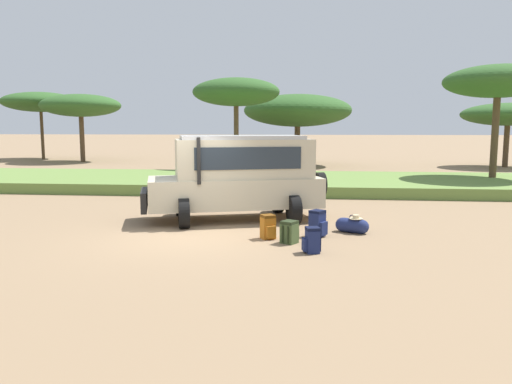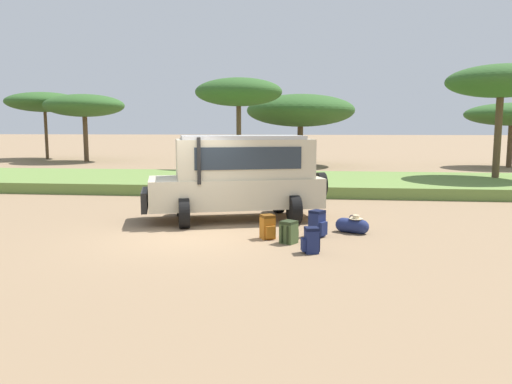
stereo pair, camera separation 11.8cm
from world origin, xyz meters
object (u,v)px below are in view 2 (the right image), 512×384
at_px(backpack_beside_front_wheel, 289,232).
at_px(backpack_outermost, 268,227).
at_px(backpack_near_rear_wheel, 311,241).
at_px(acacia_tree_right_mid, 301,111).
at_px(backpack_cluster_center, 317,224).
at_px(acacia_tree_far_left, 44,102).
at_px(acacia_tree_left_mid, 84,106).
at_px(acacia_tree_distant_right, 512,114).
at_px(duffel_bag_low_black_case, 352,226).
at_px(acacia_tree_centre_back, 239,92).
at_px(safari_vehicle, 239,175).
at_px(acacia_tree_far_right, 501,82).

height_order(backpack_beside_front_wheel, backpack_outermost, backpack_outermost).
distance_m(backpack_near_rear_wheel, acacia_tree_right_mid, 24.77).
distance_m(backpack_cluster_center, acacia_tree_far_left, 35.75).
relative_size(backpack_near_rear_wheel, acacia_tree_far_left, 0.09).
distance_m(backpack_outermost, acacia_tree_left_mid, 30.39).
bearing_deg(acacia_tree_distant_right, duffel_bag_low_black_case, -118.19).
bearing_deg(backpack_cluster_center, acacia_tree_centre_back, 105.25).
bearing_deg(acacia_tree_left_mid, backpack_cluster_center, -54.51).
bearing_deg(safari_vehicle, backpack_beside_front_wheel, -60.54).
bearing_deg(safari_vehicle, acacia_tree_right_mid, 86.76).
bearing_deg(backpack_cluster_center, acacia_tree_right_mid, 92.73).
height_order(backpack_near_rear_wheel, acacia_tree_right_mid, acacia_tree_right_mid).
bearing_deg(acacia_tree_right_mid, acacia_tree_distant_right, -0.12).
bearing_deg(acacia_tree_left_mid, acacia_tree_centre_back, -33.27).
bearing_deg(backpack_cluster_center, acacia_tree_far_right, 54.38).
distance_m(acacia_tree_centre_back, acacia_tree_right_mid, 7.58).
distance_m(backpack_beside_front_wheel, acacia_tree_far_right, 15.30).
bearing_deg(acacia_tree_centre_back, backpack_near_rear_wheel, -76.54).
distance_m(duffel_bag_low_black_case, acacia_tree_centre_back, 17.00).
bearing_deg(duffel_bag_low_black_case, safari_vehicle, 154.22).
relative_size(acacia_tree_centre_back, acacia_tree_right_mid, 0.68).
bearing_deg(backpack_near_rear_wheel, acacia_tree_distant_right, 62.06).
xyz_separation_m(backpack_near_rear_wheel, acacia_tree_centre_back, (-4.24, 17.73, 4.34)).
xyz_separation_m(backpack_beside_front_wheel, acacia_tree_distant_right, (13.49, 23.62, 3.24)).
xyz_separation_m(backpack_cluster_center, duffel_bag_low_black_case, (0.89, 0.55, -0.13)).
bearing_deg(acacia_tree_distant_right, backpack_cluster_center, -119.33).
bearing_deg(backpack_cluster_center, acacia_tree_distant_right, 60.67).
distance_m(backpack_cluster_center, acacia_tree_left_mid, 30.75).
xyz_separation_m(backpack_cluster_center, acacia_tree_far_right, (7.95, 11.09, 4.31)).
distance_m(backpack_near_rear_wheel, acacia_tree_distant_right, 27.89).
bearing_deg(backpack_beside_front_wheel, acacia_tree_far_right, 54.06).
distance_m(acacia_tree_centre_back, acacia_tree_far_right, 13.31).
relative_size(duffel_bag_low_black_case, acacia_tree_far_right, 0.15).
bearing_deg(acacia_tree_right_mid, backpack_cluster_center, -87.27).
relative_size(backpack_cluster_center, acacia_tree_left_mid, 0.11).
distance_m(safari_vehicle, acacia_tree_far_right, 14.03).
relative_size(backpack_near_rear_wheel, acacia_tree_distant_right, 0.09).
xyz_separation_m(duffel_bag_low_black_case, acacia_tree_far_right, (7.06, 10.54, 4.44)).
bearing_deg(backpack_beside_front_wheel, backpack_near_rear_wheel, -59.03).
xyz_separation_m(acacia_tree_far_left, acacia_tree_centre_back, (18.03, -11.41, -0.10)).
distance_m(safari_vehicle, backpack_outermost, 2.85).
relative_size(acacia_tree_far_left, acacia_tree_right_mid, 0.81).
bearing_deg(backpack_outermost, duffel_bag_low_black_case, 23.89).
height_order(acacia_tree_left_mid, acacia_tree_centre_back, acacia_tree_centre_back).
distance_m(acacia_tree_far_left, acacia_tree_far_right, 34.52).
bearing_deg(acacia_tree_distant_right, backpack_near_rear_wheel, -117.94).
distance_m(acacia_tree_left_mid, acacia_tree_far_right, 29.09).
bearing_deg(acacia_tree_right_mid, duffel_bag_low_black_case, -84.94).
bearing_deg(acacia_tree_far_right, acacia_tree_right_mid, 127.49).
height_order(backpack_beside_front_wheel, acacia_tree_centre_back, acacia_tree_centre_back).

